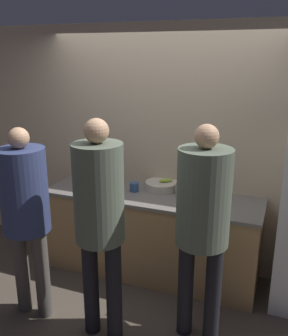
# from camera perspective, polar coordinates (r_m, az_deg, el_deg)

# --- Properties ---
(ground_plane) EXTENTS (14.00, 14.00, 0.00)m
(ground_plane) POSITION_cam_1_polar(r_m,az_deg,el_deg) (3.98, -0.85, -18.10)
(ground_plane) COLOR #4C4238
(wall_back) EXTENTS (5.20, 0.06, 2.60)m
(wall_back) POSITION_cam_1_polar(r_m,az_deg,el_deg) (4.05, 2.94, 2.88)
(wall_back) COLOR #C6B293
(wall_back) RESTS_ON ground_plane
(counter) EXTENTS (2.25, 0.70, 0.90)m
(counter) POSITION_cam_1_polar(r_m,az_deg,el_deg) (4.06, 1.21, -9.94)
(counter) COLOR tan
(counter) RESTS_ON ground_plane
(person_left) EXTENTS (0.40, 0.40, 1.73)m
(person_left) POSITION_cam_1_polar(r_m,az_deg,el_deg) (3.34, -17.65, -5.38)
(person_left) COLOR #4C4742
(person_left) RESTS_ON ground_plane
(person_center) EXTENTS (0.39, 0.39, 1.85)m
(person_center) POSITION_cam_1_polar(r_m,az_deg,el_deg) (2.91, -6.82, -6.49)
(person_center) COLOR black
(person_center) RESTS_ON ground_plane
(person_right) EXTENTS (0.41, 0.41, 1.81)m
(person_right) POSITION_cam_1_polar(r_m,az_deg,el_deg) (2.92, 8.97, -6.78)
(person_right) COLOR black
(person_right) RESTS_ON ground_plane
(fruit_bowl) EXTENTS (0.35, 0.35, 0.12)m
(fruit_bowl) POSITION_cam_1_polar(r_m,az_deg,el_deg) (4.01, 2.74, -2.64)
(fruit_bowl) COLOR beige
(fruit_bowl) RESTS_ON counter
(utensil_crock) EXTENTS (0.13, 0.13, 0.24)m
(utensil_crock) POSITION_cam_1_polar(r_m,az_deg,el_deg) (3.85, 5.75, -3.11)
(utensil_crock) COLOR #ADA393
(utensil_crock) RESTS_ON counter
(bottle_dark) EXTENTS (0.07, 0.07, 0.25)m
(bottle_dark) POSITION_cam_1_polar(r_m,az_deg,el_deg) (3.90, -5.53, -2.42)
(bottle_dark) COLOR #333338
(bottle_dark) RESTS_ON counter
(bottle_amber) EXTENTS (0.07, 0.07, 0.24)m
(bottle_amber) POSITION_cam_1_polar(r_m,az_deg,el_deg) (3.99, -5.81, -2.01)
(bottle_amber) COLOR brown
(bottle_amber) RESTS_ON counter
(cup_blue) EXTENTS (0.09, 0.09, 0.09)m
(cup_blue) POSITION_cam_1_polar(r_m,az_deg,el_deg) (3.94, -1.51, -2.91)
(cup_blue) COLOR #335184
(cup_blue) RESTS_ON counter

